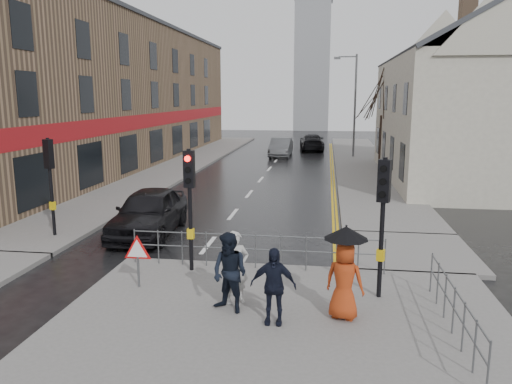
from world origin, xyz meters
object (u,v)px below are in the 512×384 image
(pedestrian_b, at_px, (230,273))
(pedestrian_a, at_px, (236,267))
(pedestrian_d, at_px, (273,286))
(pedestrian_with_umbrella, at_px, (345,269))
(car_parked, at_px, (149,212))
(car_mid, at_px, (281,147))

(pedestrian_b, bearing_deg, pedestrian_a, 111.19)
(pedestrian_a, distance_m, pedestrian_d, 1.36)
(pedestrian_b, distance_m, pedestrian_with_umbrella, 2.53)
(car_parked, bearing_deg, pedestrian_a, -56.10)
(pedestrian_a, xyz_separation_m, car_mid, (-1.70, 30.03, -0.23))
(pedestrian_with_umbrella, bearing_deg, car_mid, 97.80)
(pedestrian_a, xyz_separation_m, pedestrian_d, (0.98, -0.95, -0.02))
(car_parked, bearing_deg, pedestrian_d, -54.56)
(pedestrian_a, distance_m, car_parked, 7.20)
(pedestrian_with_umbrella, bearing_deg, pedestrian_b, -179.93)
(pedestrian_with_umbrella, relative_size, car_mid, 0.45)
(pedestrian_b, bearing_deg, pedestrian_with_umbrella, 26.28)
(pedestrian_a, relative_size, pedestrian_d, 1.03)
(pedestrian_b, height_order, car_parked, pedestrian_b)
(pedestrian_b, xyz_separation_m, pedestrian_with_umbrella, (2.53, 0.00, 0.22))
(car_mid, bearing_deg, car_parked, -95.04)
(car_parked, bearing_deg, pedestrian_with_umbrella, -45.42)
(pedestrian_a, relative_size, car_mid, 0.37)
(pedestrian_b, height_order, pedestrian_with_umbrella, pedestrian_with_umbrella)
(pedestrian_with_umbrella, height_order, car_parked, pedestrian_with_umbrella)
(car_parked, height_order, car_mid, car_parked)
(pedestrian_a, bearing_deg, car_parked, 97.27)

